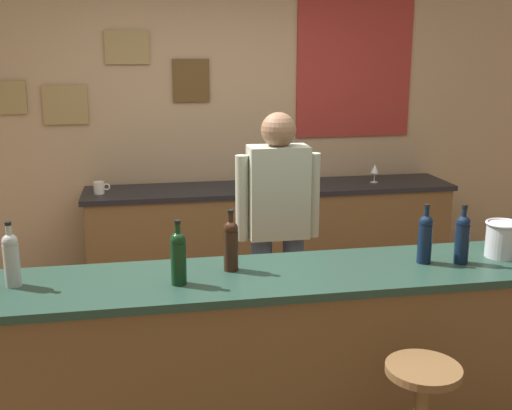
{
  "coord_description": "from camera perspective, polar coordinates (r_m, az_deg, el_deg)",
  "views": [
    {
      "loc": [
        -0.62,
        -3.2,
        1.97
      ],
      "look_at": [
        0.05,
        0.45,
        1.05
      ],
      "focal_mm": 43.82,
      "sensor_mm": 36.0,
      "label": 1
    }
  ],
  "objects": [
    {
      "name": "wine_glass_b",
      "position": [
        5.28,
        10.78,
        3.21
      ],
      "size": [
        0.07,
        0.07,
        0.16
      ],
      "color": "silver",
      "rests_on": "side_counter"
    },
    {
      "name": "bartender",
      "position": [
        3.82,
        2.0,
        -1.78
      ],
      "size": [
        0.52,
        0.21,
        1.62
      ],
      "color": "#384766",
      "rests_on": "ground_plane"
    },
    {
      "name": "back_wall",
      "position": [
        5.29,
        -3.55,
        7.88
      ],
      "size": [
        6.0,
        0.09,
        2.8
      ],
      "color": "tan",
      "rests_on": "ground_plane"
    },
    {
      "name": "side_counter",
      "position": [
        5.18,
        1.36,
        -3.11
      ],
      "size": [
        2.98,
        0.56,
        0.9
      ],
      "color": "brown",
      "rests_on": "ground_plane"
    },
    {
      "name": "bar_counter",
      "position": [
        3.24,
        1.86,
        -13.85
      ],
      "size": [
        2.78,
        0.6,
        0.92
      ],
      "color": "brown",
      "rests_on": "ground_plane"
    },
    {
      "name": "wine_bottle_a",
      "position": [
        3.05,
        -21.44,
        -4.51
      ],
      "size": [
        0.07,
        0.07,
        0.31
      ],
      "color": "#999E99",
      "rests_on": "bar_counter"
    },
    {
      "name": "ice_bucket",
      "position": [
        3.5,
        21.59,
        -2.86
      ],
      "size": [
        0.19,
        0.19,
        0.19
      ],
      "color": "#B7BABF",
      "rests_on": "bar_counter"
    },
    {
      "name": "wine_glass_a",
      "position": [
        5.0,
        0.25,
        2.88
      ],
      "size": [
        0.07,
        0.07,
        0.16
      ],
      "color": "silver",
      "rests_on": "side_counter"
    },
    {
      "name": "coffee_mug",
      "position": [
        4.93,
        -14.11,
        1.54
      ],
      "size": [
        0.13,
        0.08,
        0.09
      ],
      "color": "silver",
      "rests_on": "side_counter"
    },
    {
      "name": "wine_bottle_b",
      "position": [
        2.89,
        -7.1,
        -4.64
      ],
      "size": [
        0.07,
        0.07,
        0.31
      ],
      "color": "black",
      "rests_on": "bar_counter"
    },
    {
      "name": "wine_bottle_c",
      "position": [
        3.05,
        -2.31,
        -3.54
      ],
      "size": [
        0.07,
        0.07,
        0.31
      ],
      "color": "black",
      "rests_on": "bar_counter"
    },
    {
      "name": "wine_bottle_d",
      "position": [
        3.26,
        15.18,
        -2.83
      ],
      "size": [
        0.07,
        0.07,
        0.31
      ],
      "color": "black",
      "rests_on": "bar_counter"
    },
    {
      "name": "ground_plane",
      "position": [
        3.81,
        0.46,
        -17.24
      ],
      "size": [
        10.0,
        10.0,
        0.0
      ],
      "primitive_type": "plane",
      "color": "brown"
    },
    {
      "name": "wine_bottle_e",
      "position": [
        3.31,
        18.32,
        -2.82
      ],
      "size": [
        0.07,
        0.07,
        0.31
      ],
      "color": "black",
      "rests_on": "bar_counter"
    }
  ]
}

